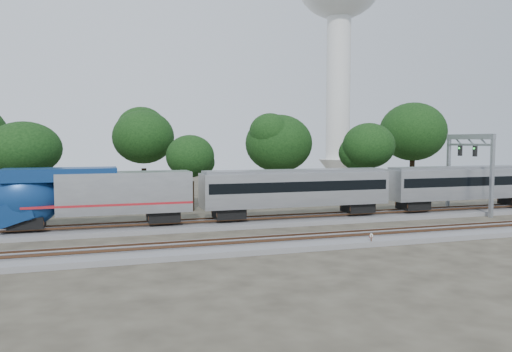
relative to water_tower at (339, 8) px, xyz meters
The scene contains 14 objects.
ground 63.51m from the water_tower, 122.95° to the right, with size 160.00×160.00×0.00m, color #383328.
track_far 59.21m from the water_tower, 126.71° to the right, with size 160.00×5.00×0.73m.
track_near 66.35m from the water_tower, 120.80° to the right, with size 160.00×5.00×0.73m.
switch_stand_red 65.23m from the water_tower, 114.17° to the right, with size 0.28×0.07×0.88m.
switch_stand_white 65.34m from the water_tower, 114.17° to the right, with size 0.32×0.10×1.02m.
switch_lever 65.16m from the water_tower, 115.30° to the right, with size 0.50×0.30×0.30m, color #512D19.
water_tower is the anchor object (origin of this frame).
signal_gantry 47.78m from the water_tower, 95.89° to the right, with size 0.60×7.16×8.70m.
tree_2 64.25m from the water_tower, 147.45° to the right, with size 7.33×7.33×10.33m.
tree_3 49.49m from the water_tower, 150.21° to the right, with size 8.55×8.55×12.06m.
tree_4 50.93m from the water_tower, 139.07° to the right, with size 6.32×6.32×8.91m.
tree_5 37.57m from the water_tower, 133.13° to the right, with size 7.72×7.72×10.88m.
tree_6 39.40m from the water_tower, 109.40° to the right, with size 7.47×7.47×10.53m.
tree_7 30.93m from the water_tower, 84.06° to the right, with size 9.46×9.46×13.33m.
Camera 1 is at (-13.15, -39.12, 8.04)m, focal length 35.00 mm.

